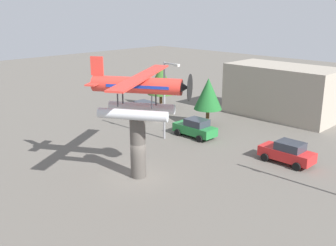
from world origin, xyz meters
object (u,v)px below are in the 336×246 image
at_px(car_far_red, 287,152).
at_px(tree_west, 161,79).
at_px(storefront_building, 282,91).
at_px(streetlight_primary, 166,95).
at_px(car_near_white, 143,109).
at_px(floatplane_monument, 139,92).
at_px(tree_east, 208,94).
at_px(display_pedestal, 138,147).
at_px(car_mid_green, 195,128).

distance_m(car_far_red, tree_west, 20.54).
bearing_deg(storefront_building, streetlight_primary, -102.68).
bearing_deg(storefront_building, car_near_white, -133.96).
xyz_separation_m(floatplane_monument, storefront_building, (-1.37, 21.93, -3.38)).
bearing_deg(tree_east, tree_west, 167.66).
height_order(storefront_building, tree_east, storefront_building).
xyz_separation_m(display_pedestal, tree_west, (-13.39, 15.24, 1.19)).
height_order(car_mid_green, streetlight_primary, streetlight_primary).
bearing_deg(car_far_red, tree_east, -17.72).
height_order(display_pedestal, streetlight_primary, streetlight_primary).
height_order(car_mid_green, tree_west, tree_west).
distance_m(streetlight_primary, tree_west, 11.88).
xyz_separation_m(floatplane_monument, tree_west, (-13.50, 15.18, -2.73)).
bearing_deg(streetlight_primary, car_mid_green, 58.27).
relative_size(car_near_white, tree_east, 0.85).
distance_m(floatplane_monument, tree_west, 20.50).
xyz_separation_m(display_pedestal, car_near_white, (-11.84, 11.02, -1.37)).
bearing_deg(tree_west, car_mid_green, -28.28).
bearing_deg(car_far_red, display_pedestal, 57.58).
bearing_deg(display_pedestal, streetlight_primary, 121.90).
distance_m(streetlight_primary, storefront_building, 15.10).
distance_m(floatplane_monument, car_far_red, 12.71).
distance_m(car_near_white, car_far_red, 18.14).
relative_size(tree_west, tree_east, 1.06).
xyz_separation_m(floatplane_monument, streetlight_primary, (-4.67, 7.26, -2.01)).
bearing_deg(streetlight_primary, tree_east, 90.25).
bearing_deg(streetlight_primary, floatplane_monument, -57.23).
relative_size(display_pedestal, streetlight_primary, 0.64).
distance_m(display_pedestal, car_mid_green, 10.28).
distance_m(display_pedestal, storefront_building, 22.04).
relative_size(display_pedestal, car_mid_green, 1.07).
bearing_deg(tree_west, storefront_building, 29.11).
distance_m(car_near_white, streetlight_primary, 8.80).
bearing_deg(car_near_white, car_mid_green, 171.41).
xyz_separation_m(display_pedestal, car_far_red, (6.26, 9.85, -1.37)).
relative_size(car_mid_green, streetlight_primary, 0.59).
bearing_deg(car_mid_green, streetlight_primary, 58.27).
xyz_separation_m(display_pedestal, streetlight_primary, (-4.56, 7.33, 1.91)).
xyz_separation_m(display_pedestal, floatplane_monument, (0.11, 0.07, 3.92)).
bearing_deg(tree_east, car_near_white, -162.46).
relative_size(car_far_red, storefront_building, 0.35).
height_order(floatplane_monument, streetlight_primary, floatplane_monument).
bearing_deg(car_mid_green, display_pedestal, 107.68).
bearing_deg(floatplane_monument, storefront_building, 62.41).
bearing_deg(streetlight_primary, tree_west, 138.13).
relative_size(streetlight_primary, tree_west, 1.35).
height_order(car_near_white, storefront_building, storefront_building).
distance_m(car_mid_green, streetlight_primary, 4.31).
distance_m(car_mid_green, car_far_red, 9.35).
distance_m(display_pedestal, tree_west, 20.33).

